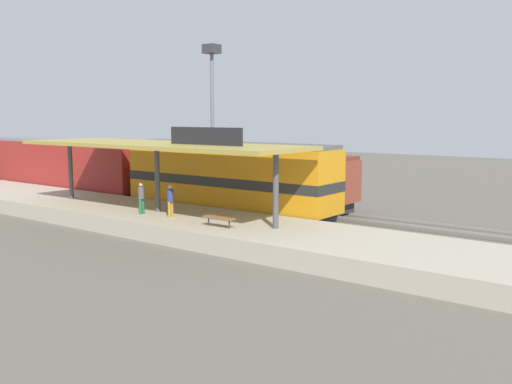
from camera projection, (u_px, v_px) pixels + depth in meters
name	position (u px, v px, depth m)	size (l,w,h in m)	color
ground_plane	(234.00, 212.00, 36.79)	(120.00, 120.00, 0.00)	#5B564C
track_near	(213.00, 215.00, 35.21)	(3.20, 110.00, 0.16)	#4E4941
track_far	(258.00, 206.00, 38.84)	(3.20, 110.00, 0.16)	#4E4941
platform	(158.00, 219.00, 31.52)	(6.00, 44.00, 0.90)	#A89E89
station_canopy	(158.00, 146.00, 30.92)	(5.20, 18.00, 4.70)	#47474C
platform_bench	(219.00, 218.00, 26.90)	(0.44, 1.70, 0.50)	#333338
locomotive	(228.00, 179.00, 34.17)	(2.93, 14.43, 4.44)	#28282D
passenger_carriage_single	(54.00, 165.00, 44.96)	(2.90, 20.00, 4.24)	#28282D
freight_car	(271.00, 179.00, 37.91)	(2.80, 12.00, 3.54)	#28282D
light_mast	(212.00, 87.00, 44.39)	(1.10, 1.10, 11.70)	slate
person_waiting	(170.00, 199.00, 29.50)	(0.34, 0.34, 1.71)	olive
person_walking	(141.00, 197.00, 30.47)	(0.34, 0.34, 1.71)	#23603D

